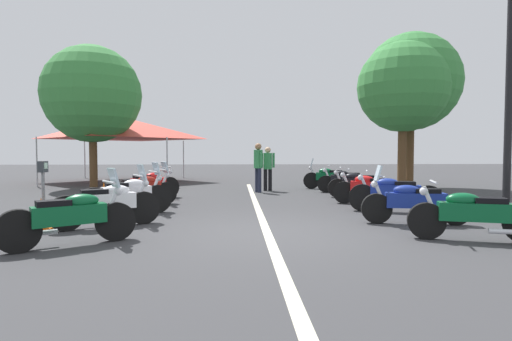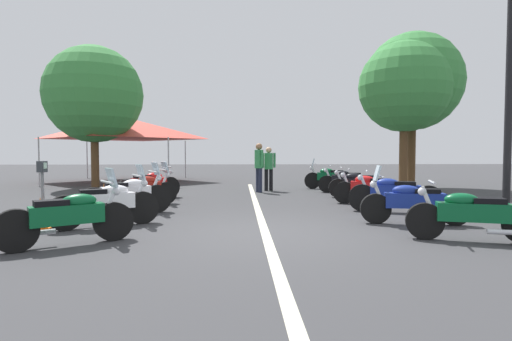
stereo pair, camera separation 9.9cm
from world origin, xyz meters
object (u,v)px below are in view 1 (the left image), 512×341
traffic_cone_0 (41,214)px  parking_meter (43,181)px  motorcycle_right_row_3 (370,188)px  motorcycle_right_row_6 (329,177)px  roadside_tree_1 (403,87)px  roadside_tree_2 (92,94)px  motorcycle_right_row_0 (473,214)px  motorcycle_right_row_1 (414,202)px  motorcycle_right_row_5 (346,180)px  motorcycle_right_row_2 (394,193)px  street_lamp_twin_globe (511,41)px  traffic_cone_1 (104,193)px  event_tent (120,128)px  motorcycle_left_row_1 (108,203)px  motorcycle_left_row_4 (149,184)px  roadside_tree_0 (411,82)px  motorcycle_right_row_4 (358,184)px  motorcycle_left_row_0 (72,216)px  motorcycle_left_row_2 (128,195)px  motorcycle_left_row_3 (141,189)px  bystander_2 (258,163)px  bystander_1 (268,165)px

traffic_cone_0 → parking_meter: bearing=17.8°
motorcycle_right_row_3 → motorcycle_right_row_6: (4.73, 0.06, 0.02)m
roadside_tree_1 → roadside_tree_2: bearing=82.3°
motorcycle_right_row_0 → roadside_tree_2: (10.79, 9.82, 3.39)m
motorcycle_right_row_1 → roadside_tree_2: roadside_tree_2 is taller
motorcycle_right_row_5 → motorcycle_right_row_2: bearing=107.7°
street_lamp_twin_globe → traffic_cone_1: (4.00, 9.12, -3.33)m
traffic_cone_1 → roadside_tree_1: size_ratio=0.11×
motorcycle_right_row_1 → event_tent: event_tent is taller
motorcycle_left_row_1 → motorcycle_left_row_4: 4.63m
motorcycle_right_row_2 → motorcycle_right_row_6: motorcycle_right_row_6 is taller
motorcycle_right_row_3 → traffic_cone_1: motorcycle_right_row_3 is taller
motorcycle_right_row_2 → street_lamp_twin_globe: street_lamp_twin_globe is taller
traffic_cone_1 → roadside_tree_2: roadside_tree_2 is taller
motorcycle_left_row_4 → roadside_tree_1: roadside_tree_1 is taller
traffic_cone_0 → roadside_tree_0: (8.50, -10.81, 4.01)m
event_tent → motorcycle_right_row_2: bearing=-138.0°
motorcycle_right_row_4 → parking_meter: 8.98m
motorcycle_right_row_1 → motorcycle_right_row_4: (4.73, -0.31, -0.02)m
motorcycle_left_row_0 → roadside_tree_0: bearing=12.8°
motorcycle_left_row_0 → motorcycle_right_row_3: motorcycle_left_row_0 is taller
street_lamp_twin_globe → parking_meter: size_ratio=4.17×
motorcycle_right_row_0 → event_tent: size_ratio=0.33×
motorcycle_left_row_0 → parking_meter: (1.74, 1.23, 0.43)m
motorcycle_left_row_1 → event_tent: bearing=75.7°
motorcycle_left_row_1 → motorcycle_right_row_5: size_ratio=0.96×
motorcycle_left_row_4 → motorcycle_right_row_1: (-4.61, -6.28, -0.01)m
parking_meter → event_tent: bearing=106.8°
motorcycle_left_row_1 → parking_meter: 1.37m
motorcycle_left_row_2 → motorcycle_left_row_4: bearing=64.2°
roadside_tree_0 → motorcycle_right_row_6: bearing=97.5°
motorcycle_left_row_4 → parking_meter: 4.64m
roadside_tree_0 → motorcycle_left_row_3: bearing=118.0°
motorcycle_right_row_5 → traffic_cone_1: (-2.49, 7.68, -0.16)m
motorcycle_left_row_3 → parking_meter: 3.27m
parking_meter → motorcycle_right_row_0: bearing=-4.7°
motorcycle_right_row_3 → roadside_tree_2: 11.92m
motorcycle_right_row_0 → street_lamp_twin_globe: (1.32, -1.46, 3.17)m
motorcycle_right_row_4 → bystander_2: (1.88, 3.10, 0.60)m
motorcycle_left_row_1 → motorcycle_right_row_1: (0.02, -6.10, -0.01)m
motorcycle_right_row_4 → roadside_tree_2: (4.46, 9.85, 3.39)m
motorcycle_right_row_4 → traffic_cone_1: motorcycle_right_row_4 is taller
roadside_tree_2 → bystander_1: bearing=-105.8°
motorcycle_right_row_1 → traffic_cone_1: motorcycle_right_row_1 is taller
bystander_1 → roadside_tree_1: size_ratio=0.29×
motorcycle_right_row_2 → street_lamp_twin_globe: size_ratio=0.40×
motorcycle_right_row_5 → traffic_cone_0: size_ratio=3.24×
motorcycle_right_row_6 → motorcycle_right_row_2: bearing=102.8°
motorcycle_right_row_0 → bystander_1: size_ratio=1.23×
bystander_1 → bystander_2: bystander_2 is taller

